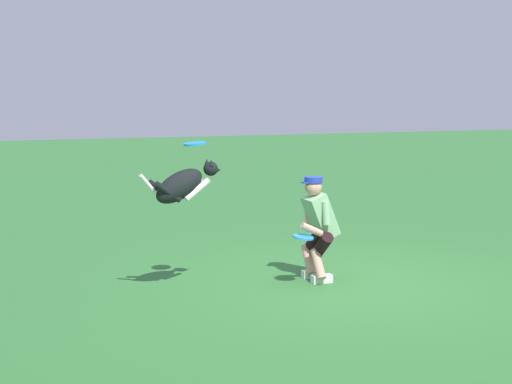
% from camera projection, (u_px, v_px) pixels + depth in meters
% --- Properties ---
extents(ground_plane, '(60.00, 60.00, 0.00)m').
position_uv_depth(ground_plane, '(349.00, 285.00, 9.07)').
color(ground_plane, '#306E33').
extents(person, '(0.57, 0.64, 1.29)m').
position_uv_depth(person, '(318.00, 225.00, 9.20)').
color(person, silver).
rests_on(person, ground_plane).
extents(dog, '(1.02, 0.42, 0.55)m').
position_uv_depth(dog, '(183.00, 185.00, 8.48)').
color(dog, black).
extents(frisbee_flying, '(0.31, 0.31, 0.06)m').
position_uv_depth(frisbee_flying, '(195.00, 144.00, 8.53)').
color(frisbee_flying, '#1E8ADD').
extents(frisbee_held, '(0.36, 0.36, 0.06)m').
position_uv_depth(frisbee_held, '(303.00, 237.00, 8.89)').
color(frisbee_held, '#2C8EEC').
rests_on(frisbee_held, person).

